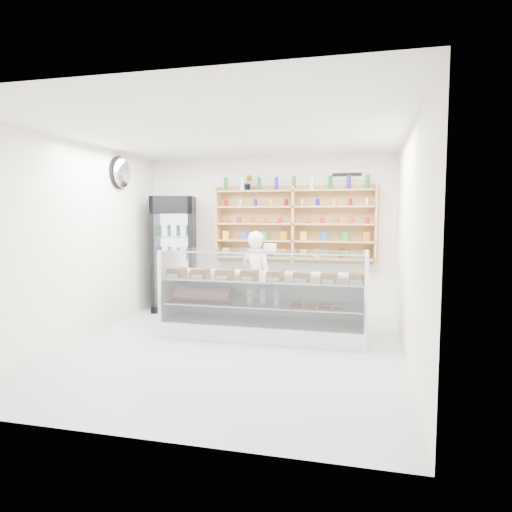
# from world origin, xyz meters

# --- Properties ---
(room) EXTENTS (5.00, 5.00, 5.00)m
(room) POSITION_xyz_m (0.00, 0.00, 1.40)
(room) COLOR #9F9FA4
(room) RESTS_ON ground
(display_counter) EXTENTS (2.90, 0.87, 1.26)m
(display_counter) POSITION_xyz_m (0.35, 0.67, 0.35)
(display_counter) COLOR white
(display_counter) RESTS_ON floor
(shop_worker) EXTENTS (0.64, 0.54, 1.50)m
(shop_worker) POSITION_xyz_m (0.06, 1.41, 0.75)
(shop_worker) COLOR silver
(shop_worker) RESTS_ON floor
(drinks_cooler) EXTENTS (0.92, 0.90, 2.09)m
(drinks_cooler) POSITION_xyz_m (-1.69, 2.14, 1.05)
(drinks_cooler) COLOR black
(drinks_cooler) RESTS_ON floor
(wall_shelving) EXTENTS (2.84, 0.28, 1.33)m
(wall_shelving) POSITION_xyz_m (0.50, 2.34, 1.59)
(wall_shelving) COLOR tan
(wall_shelving) RESTS_ON back_wall
(potted_plant) EXTENTS (0.16, 0.13, 0.27)m
(potted_plant) POSITION_xyz_m (-0.33, 2.34, 2.33)
(potted_plant) COLOR #1E6626
(potted_plant) RESTS_ON wall_shelving
(security_mirror) EXTENTS (0.15, 0.50, 0.50)m
(security_mirror) POSITION_xyz_m (-2.17, 1.20, 2.45)
(security_mirror) COLOR silver
(security_mirror) RESTS_ON left_wall
(wall_sign) EXTENTS (0.62, 0.03, 0.20)m
(wall_sign) POSITION_xyz_m (1.40, 2.47, 2.45)
(wall_sign) COLOR white
(wall_sign) RESTS_ON back_wall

